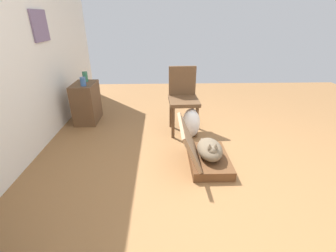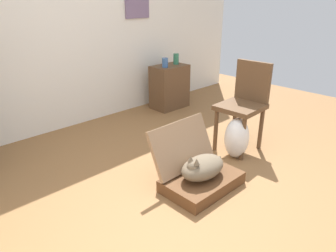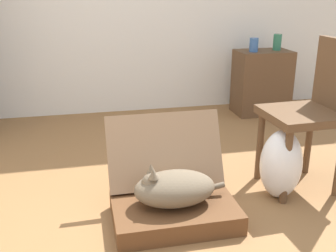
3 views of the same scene
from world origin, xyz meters
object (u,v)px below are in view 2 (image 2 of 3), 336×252
(cat, at_px, (202,167))
(side_table, at_px, (170,87))
(plastic_bag_white, at_px, (237,138))
(suitcase_base, at_px, (202,182))
(vase_tall, at_px, (165,63))
(chair, at_px, (244,102))
(vase_short, at_px, (176,59))

(cat, distance_m, side_table, 2.18)
(plastic_bag_white, bearing_deg, suitcase_base, -169.27)
(side_table, distance_m, vase_tall, 0.40)
(cat, xyz_separation_m, vase_tall, (1.18, 1.70, 0.49))
(plastic_bag_white, distance_m, vase_tall, 1.71)
(vase_tall, relative_size, chair, 0.14)
(cat, distance_m, vase_short, 2.32)
(vase_tall, bearing_deg, vase_short, 9.44)
(plastic_bag_white, distance_m, side_table, 1.73)
(suitcase_base, xyz_separation_m, cat, (-0.01, 0.00, 0.15))
(cat, relative_size, vase_tall, 3.98)
(plastic_bag_white, bearing_deg, side_table, 69.12)
(plastic_bag_white, xyz_separation_m, vase_tall, (0.48, 1.57, 0.48))
(vase_tall, distance_m, vase_short, 0.27)
(cat, height_order, side_table, side_table)
(vase_tall, relative_size, vase_short, 0.84)
(vase_short, bearing_deg, vase_tall, -170.56)
(side_table, relative_size, vase_short, 4.06)
(vase_short, relative_size, chair, 0.17)
(vase_short, height_order, chair, chair)
(suitcase_base, bearing_deg, vase_tall, 55.47)
(plastic_bag_white, height_order, side_table, side_table)
(vase_tall, bearing_deg, cat, -124.72)
(plastic_bag_white, xyz_separation_m, chair, (0.24, 0.10, 0.30))
(cat, bearing_deg, vase_tall, 55.28)
(cat, height_order, plastic_bag_white, plastic_bag_white)
(vase_short, bearing_deg, suitcase_base, -129.39)
(side_table, bearing_deg, suitcase_base, -126.73)
(side_table, relative_size, chair, 0.67)
(vase_short, xyz_separation_m, chair, (-0.51, -1.52, -0.19))
(side_table, xyz_separation_m, vase_tall, (-0.13, -0.04, 0.38))
(vase_tall, bearing_deg, chair, -99.58)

